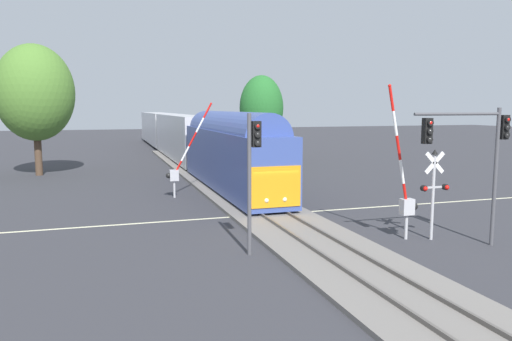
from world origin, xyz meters
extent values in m
plane|color=#333338|center=(0.00, 0.00, 0.00)|extent=(220.00, 220.00, 0.00)
cube|color=beige|center=(0.00, 0.00, 0.00)|extent=(44.00, 0.20, 0.01)
cube|color=slate|center=(0.00, 0.00, 0.09)|extent=(4.40, 80.00, 0.18)
cube|color=#56514C|center=(-0.72, 0.00, 0.25)|extent=(0.10, 80.00, 0.14)
cube|color=#56514C|center=(0.72, 0.00, 0.25)|extent=(0.10, 80.00, 0.14)
cube|color=#384C93|center=(0.00, 7.96, 2.27)|extent=(3.00, 18.08, 3.90)
cube|color=orange|center=(0.00, -1.10, 1.69)|extent=(2.76, 0.08, 2.15)
cylinder|color=#384C93|center=(0.00, 7.96, 4.10)|extent=(2.76, 16.27, 2.76)
sphere|color=#F4F2CC|center=(-0.50, -1.11, 1.00)|extent=(0.24, 0.24, 0.24)
sphere|color=#F4F2CC|center=(0.50, -1.11, 1.00)|extent=(0.24, 0.24, 0.24)
cube|color=silver|center=(0.00, 29.17, 2.62)|extent=(3.00, 22.53, 4.60)
cube|color=black|center=(1.51, 29.17, 2.92)|extent=(0.04, 20.28, 0.90)
cube|color=#193899|center=(1.52, 29.17, 1.47)|extent=(0.04, 20.73, 0.36)
cube|color=silver|center=(0.00, 52.60, 2.62)|extent=(3.00, 22.53, 4.60)
cube|color=black|center=(1.51, 52.60, 2.92)|extent=(0.04, 20.28, 0.90)
cube|color=#193899|center=(1.52, 52.60, 1.47)|extent=(0.04, 20.73, 0.36)
cylinder|color=#B7B7BC|center=(4.13, -6.57, 0.55)|extent=(0.14, 0.14, 1.10)
cube|color=#B7B7BC|center=(4.13, -6.57, 1.45)|extent=(0.56, 0.40, 0.70)
sphere|color=black|center=(4.48, -6.57, 1.45)|extent=(0.36, 0.36, 0.36)
cylinder|color=red|center=(4.02, -6.57, 1.97)|extent=(0.33, 0.12, 1.06)
cylinder|color=white|center=(3.81, -6.57, 3.01)|extent=(0.33, 0.12, 1.06)
cylinder|color=red|center=(3.59, -6.57, 4.05)|extent=(0.33, 0.12, 1.06)
cylinder|color=white|center=(3.38, -6.57, 5.09)|extent=(0.33, 0.12, 1.06)
cylinder|color=red|center=(3.16, -6.57, 6.13)|extent=(0.33, 0.12, 1.06)
sphere|color=red|center=(3.06, -6.57, 6.65)|extent=(0.14, 0.14, 0.14)
cylinder|color=#B2B2B7|center=(5.15, -6.95, 1.87)|extent=(0.14, 0.14, 3.74)
cube|color=white|center=(5.15, -6.97, 3.39)|extent=(0.98, 0.05, 0.98)
cube|color=white|center=(5.15, -6.97, 3.39)|extent=(0.98, 0.05, 0.98)
cube|color=#B2B2B7|center=(5.15, -6.95, 2.32)|extent=(1.10, 0.08, 0.08)
cylinder|color=black|center=(4.60, -7.05, 2.32)|extent=(0.26, 0.18, 0.26)
cylinder|color=black|center=(5.70, -7.05, 2.32)|extent=(0.26, 0.18, 0.26)
sphere|color=red|center=(4.60, -7.15, 2.32)|extent=(0.20, 0.20, 0.20)
sphere|color=red|center=(5.70, -7.15, 2.32)|extent=(0.20, 0.20, 0.20)
cone|color=black|center=(5.15, -6.95, 3.86)|extent=(0.28, 0.28, 0.22)
cylinder|color=#B7B7BC|center=(-4.13, 6.57, 0.55)|extent=(0.14, 0.14, 1.10)
cube|color=#B7B7BC|center=(-4.13, 6.57, 1.45)|extent=(0.56, 0.40, 0.70)
sphere|color=black|center=(-4.48, 6.57, 1.45)|extent=(0.36, 0.36, 0.36)
cylinder|color=red|center=(-3.88, 6.57, 1.90)|extent=(0.60, 0.12, 0.97)
cylinder|color=white|center=(-3.39, 6.57, 2.81)|extent=(0.60, 0.12, 0.97)
cylinder|color=red|center=(-2.90, 6.57, 3.72)|extent=(0.60, 0.12, 0.97)
cylinder|color=white|center=(-2.40, 6.57, 4.63)|extent=(0.60, 0.12, 0.97)
cylinder|color=red|center=(-1.91, 6.57, 5.54)|extent=(0.60, 0.12, 0.97)
sphere|color=red|center=(-1.66, 6.57, 6.00)|extent=(0.14, 0.14, 0.14)
cylinder|color=#4C4C51|center=(7.00, -8.47, 2.88)|extent=(0.16, 0.16, 5.75)
cube|color=black|center=(7.28, -8.47, 4.95)|extent=(0.34, 0.26, 1.00)
sphere|color=red|center=(7.28, -8.62, 5.27)|extent=(0.20, 0.20, 0.20)
cylinder|color=black|center=(7.28, -8.65, 5.27)|extent=(0.24, 0.10, 0.24)
sphere|color=#262626|center=(7.28, -8.62, 4.95)|extent=(0.20, 0.20, 0.20)
cylinder|color=black|center=(7.28, -8.65, 4.95)|extent=(0.24, 0.10, 0.24)
sphere|color=#262626|center=(7.28, -8.62, 4.63)|extent=(0.20, 0.20, 0.20)
cylinder|color=black|center=(7.28, -8.65, 4.63)|extent=(0.24, 0.10, 0.24)
cylinder|color=#4C4C51|center=(4.98, -8.47, 5.50)|extent=(4.03, 0.12, 0.12)
cube|color=black|center=(3.57, -8.47, 4.85)|extent=(0.34, 0.26, 1.00)
sphere|color=red|center=(3.57, -8.62, 5.17)|extent=(0.20, 0.20, 0.20)
cylinder|color=black|center=(3.57, -8.65, 5.17)|extent=(0.24, 0.10, 0.24)
sphere|color=#262626|center=(3.57, -8.62, 4.85)|extent=(0.20, 0.20, 0.20)
cylinder|color=black|center=(3.57, -8.65, 4.85)|extent=(0.24, 0.10, 0.24)
sphere|color=#262626|center=(3.57, -8.62, 4.53)|extent=(0.20, 0.20, 0.20)
cylinder|color=black|center=(3.57, -8.65, 4.53)|extent=(0.24, 0.10, 0.24)
cylinder|color=#4C4C51|center=(-3.11, -6.72, 2.77)|extent=(0.16, 0.16, 5.54)
cube|color=black|center=(-2.83, -6.72, 4.74)|extent=(0.34, 0.26, 1.00)
sphere|color=red|center=(-2.83, -6.87, 5.06)|extent=(0.20, 0.20, 0.20)
cylinder|color=black|center=(-2.83, -6.90, 5.06)|extent=(0.24, 0.10, 0.24)
sphere|color=#262626|center=(-2.83, -6.87, 4.74)|extent=(0.20, 0.20, 0.20)
cylinder|color=black|center=(-2.83, -6.90, 4.74)|extent=(0.24, 0.10, 0.24)
sphere|color=#262626|center=(-2.83, -6.87, 4.42)|extent=(0.20, 0.20, 0.20)
cylinder|color=black|center=(-2.83, -6.90, 4.42)|extent=(0.24, 0.10, 0.24)
cylinder|color=#4C3828|center=(7.74, 24.77, 1.58)|extent=(0.48, 0.48, 3.15)
ellipsoid|color=#236628|center=(7.74, 24.77, 5.70)|extent=(4.60, 4.60, 6.80)
cylinder|color=#4C3828|center=(-13.62, 20.60, 1.98)|extent=(0.60, 0.60, 3.96)
ellipsoid|color=#4C7A2D|center=(-13.62, 20.60, 6.98)|extent=(6.40, 6.40, 8.06)
camera|label=1|loc=(-8.53, -24.69, 5.76)|focal=34.55mm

